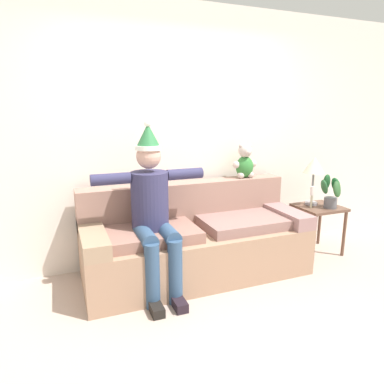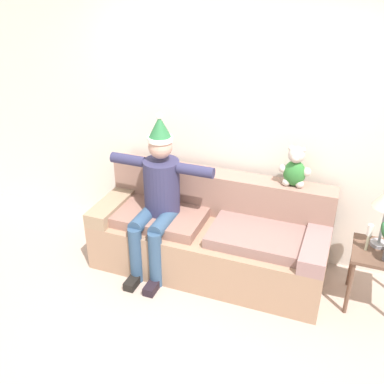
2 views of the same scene
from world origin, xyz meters
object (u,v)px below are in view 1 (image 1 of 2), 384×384
person_seated (153,207)px  teddy_bear (245,162)px  potted_plant (331,192)px  table_lamp (314,167)px  candle_tall (312,194)px  side_table (318,214)px  couch (195,240)px

person_seated → teddy_bear: size_ratio=4.06×
teddy_bear → potted_plant: bearing=-22.8°
person_seated → teddy_bear: 1.27m
teddy_bear → table_lamp: bearing=-13.5°
person_seated → potted_plant: bearing=1.3°
person_seated → candle_tall: bearing=3.7°
person_seated → teddy_bear: bearing=19.9°
person_seated → candle_tall: person_seated is taller
table_lamp → candle_tall: table_lamp is taller
person_seated → side_table: (2.00, 0.14, -0.33)m
couch → table_lamp: table_lamp is taller
teddy_bear → candle_tall: bearing=-23.4°
couch → person_seated: 0.67m
teddy_bear → side_table: teddy_bear is taller
couch → table_lamp: (1.49, 0.07, 0.64)m
person_seated → side_table: person_seated is taller
person_seated → table_lamp: 1.98m
teddy_bear → side_table: bearing=-18.7°
couch → person_seated: person_seated is taller
couch → person_seated: size_ratio=1.43×
table_lamp → potted_plant: (0.10, -0.18, -0.25)m
teddy_bear → side_table: (0.83, -0.28, -0.61)m
teddy_bear → table_lamp: (0.79, -0.19, -0.07)m
side_table → candle_tall: bearing=-171.6°
side_table → potted_plant: size_ratio=1.44×
couch → potted_plant: 1.64m
couch → potted_plant: potted_plant is taller
side_table → potted_plant: 0.30m
candle_tall → potted_plant: bearing=-20.5°
side_table → teddy_bear: bearing=161.3°
person_seated → potted_plant: person_seated is taller
couch → side_table: bearing=-1.0°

